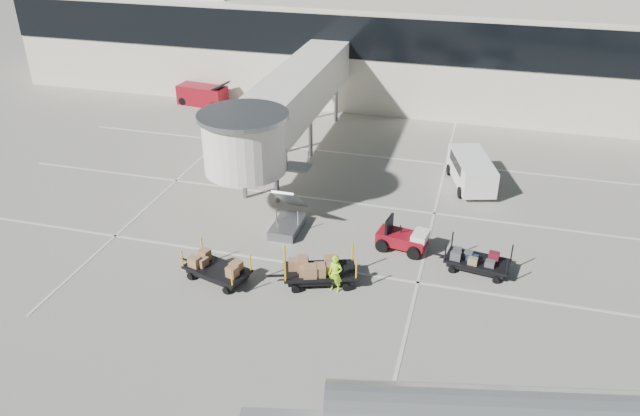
% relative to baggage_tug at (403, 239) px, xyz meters
% --- Properties ---
extents(ground, '(140.00, 140.00, 0.00)m').
position_rel_baggage_tug_xyz_m(ground, '(-4.86, -4.79, -0.60)').
color(ground, '#A7A295').
rests_on(ground, ground).
extents(lane_markings, '(40.00, 30.00, 0.02)m').
position_rel_baggage_tug_xyz_m(lane_markings, '(-5.52, 4.54, -0.59)').
color(lane_markings, silver).
rests_on(lane_markings, ground).
extents(terminal, '(64.00, 12.11, 15.20)m').
position_rel_baggage_tug_xyz_m(terminal, '(-5.21, 25.15, 3.50)').
color(terminal, beige).
rests_on(terminal, ground).
extents(jet_bridge, '(5.70, 20.40, 6.03)m').
position_rel_baggage_tug_xyz_m(jet_bridge, '(-8.83, 7.47, 3.68)').
color(jet_bridge, white).
rests_on(jet_bridge, ground).
extents(baggage_tug, '(2.69, 1.96, 1.66)m').
position_rel_baggage_tug_xyz_m(baggage_tug, '(0.00, 0.00, 0.00)').
color(baggage_tug, maroon).
rests_on(baggage_tug, ground).
extents(suitcase_cart, '(3.77, 1.94, 1.45)m').
position_rel_baggage_tug_xyz_m(suitcase_cart, '(3.81, -1.00, -0.10)').
color(suitcase_cart, black).
rests_on(suitcase_cart, ground).
extents(box_cart_near, '(4.18, 2.68, 1.62)m').
position_rel_baggage_tug_xyz_m(box_cart_near, '(-3.29, -3.99, 0.07)').
color(box_cart_near, black).
rests_on(box_cart_near, ground).
extents(box_cart_far, '(3.86, 2.33, 1.48)m').
position_rel_baggage_tug_xyz_m(box_cart_far, '(-8.01, -5.07, -0.03)').
color(box_cart_far, black).
rests_on(box_cart_far, ground).
extents(ground_worker, '(0.72, 0.52, 1.84)m').
position_rel_baggage_tug_xyz_m(ground_worker, '(-2.45, -4.42, 0.32)').
color(ground_worker, '#A7ED19').
rests_on(ground_worker, ground).
extents(minivan, '(3.25, 5.17, 1.83)m').
position_rel_baggage_tug_xyz_m(minivan, '(2.80, 8.50, 0.49)').
color(minivan, white).
rests_on(minivan, ground).
extents(belt_loader, '(4.44, 2.14, 2.07)m').
position_rel_baggage_tug_xyz_m(belt_loader, '(-19.41, 18.08, 0.18)').
color(belt_loader, maroon).
rests_on(belt_loader, ground).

